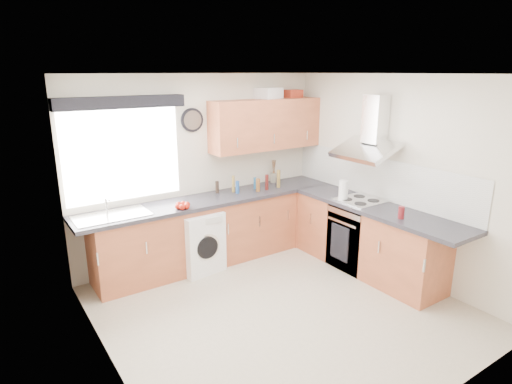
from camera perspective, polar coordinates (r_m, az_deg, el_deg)
ground_plane at (r=4.90m, az=3.28°, el=-15.25°), size 3.60×3.60×0.00m
ceiling at (r=4.20m, az=3.84°, el=15.43°), size 3.60×3.60×0.02m
wall_back at (r=5.87m, az=-7.26°, el=3.13°), size 3.60×0.02×2.50m
wall_front at (r=3.25m, az=23.52°, el=-8.71°), size 3.60×0.02×2.50m
wall_left at (r=3.63m, az=-19.69°, el=-5.71°), size 0.02×3.60×2.50m
wall_right at (r=5.64m, az=18.20°, el=1.93°), size 0.02×3.60×2.50m
window at (r=5.42m, az=-17.28°, el=4.72°), size 1.40×0.02×1.10m
window_blind at (r=5.25m, az=-17.55°, el=11.33°), size 1.50×0.18×0.14m
splashback at (r=5.83m, az=15.78°, el=1.86°), size 0.01×3.00×0.54m
base_cab_back at (r=5.81m, az=-6.55°, el=-5.42°), size 3.00×0.58×0.86m
base_cab_corner at (r=6.65m, az=5.78°, el=-2.64°), size 0.60×0.60×0.86m
base_cab_right at (r=5.75m, az=14.53°, el=-6.08°), size 0.58×2.10×0.86m
worktop_back at (r=5.70m, az=-5.76°, el=-0.99°), size 3.60×0.62×0.05m
worktop_right at (r=5.50m, az=15.95°, el=-2.16°), size 0.62×2.42×0.05m
sink at (r=5.22m, az=-18.72°, el=-2.63°), size 0.84×0.46×0.10m
oven at (r=5.84m, az=13.37°, el=-5.72°), size 0.56×0.58×0.85m
hob_plate at (r=5.68m, az=13.68°, el=-1.10°), size 0.52×0.52×0.01m
extractor_hood at (r=5.57m, az=14.95°, el=7.50°), size 0.52×0.78×0.66m
upper_cabinets at (r=6.11m, az=1.36°, el=9.00°), size 1.70×0.35×0.70m
washing_machine at (r=5.65m, az=-7.82°, el=-6.45°), size 0.60×0.58×0.80m
wall_clock at (r=5.67m, az=-8.42°, el=9.46°), size 0.31×0.04×0.31m
casserole at (r=6.21m, az=1.68°, el=13.05°), size 0.42×0.35×0.15m
storage_box at (r=6.48m, az=4.89°, el=12.94°), size 0.26×0.22×0.11m
utensil_pot at (r=6.44m, az=2.38°, el=1.91°), size 0.13×0.13×0.14m
kitchen_roll at (r=5.64m, az=11.56°, el=0.22°), size 0.15×0.15×0.26m
tomato_cluster at (r=5.29m, az=-9.77°, el=-1.78°), size 0.17×0.17×0.07m
jar_0 at (r=5.89m, az=-5.20°, el=0.65°), size 0.05×0.05×0.16m
jar_1 at (r=5.91m, az=-3.04°, el=1.09°), size 0.04×0.04×0.23m
jar_2 at (r=5.85m, az=-2.49°, el=0.64°), size 0.05×0.05×0.17m
jar_3 at (r=6.14m, az=3.01°, el=1.78°), size 0.05×0.05×0.26m
jar_4 at (r=6.07m, az=-0.12°, el=1.18°), size 0.04×0.04×0.17m
jar_5 at (r=6.02m, az=1.44°, el=1.31°), size 0.05×0.05×0.22m
jar_6 at (r=6.34m, az=2.89°, el=1.49°), size 0.04×0.04×0.10m
jar_7 at (r=5.93m, az=0.25°, el=0.94°), size 0.06×0.06×0.18m
jar_8 at (r=6.28m, az=3.05°, el=1.60°), size 0.04×0.04×0.15m
bottle_0 at (r=5.12m, az=18.80°, el=-2.60°), size 0.07×0.07×0.14m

